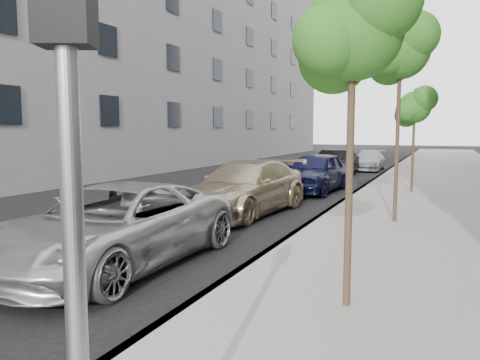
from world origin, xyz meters
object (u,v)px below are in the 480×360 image
Objects in this scene: tree_near at (355,31)px; sedan_blue at (315,172)px; sedan_black at (334,163)px; minivan at (116,226)px; tree_mid at (402,50)px; signal_pole at (72,207)px; suv at (245,187)px; tree_far at (415,107)px; sedan_rear at (369,160)px.

tree_near reaches higher than sedan_blue.
minivan is at bearing -84.08° from sedan_black.
sedan_black is at bearing 102.98° from tree_near.
tree_near is 19.96m from sedan_black.
tree_mid is 1.62× the size of signal_pole.
tree_mid is at bearing 2.16° from suv.
minivan is (-4.43, 0.62, -3.05)m from tree_near.
sedan_blue is at bearing 106.72° from tree_near.
tree_near is at bearing -69.48° from sedan_blue.
tree_mid is 1.31× the size of tree_far.
tree_near is 1.02× the size of sedan_black.
suv is 1.15× the size of sedan_blue.
signal_pole is at bearing -91.97° from tree_mid.
sedan_blue is (0.67, 11.87, 0.05)m from minivan.
signal_pole is 17.56m from sedan_blue.
tree_far is at bearing -48.61° from sedan_black.
sedan_blue is 1.09× the size of sedan_black.
sedan_black is (-0.00, 18.59, -0.04)m from minivan.
tree_near is 0.84× the size of tree_mid.
suv is (-4.42, 0.23, -3.77)m from tree_mid.
signal_pole is 0.75× the size of sedan_black.
minivan is 1.14× the size of sedan_blue.
signal_pole is at bearing -75.11° from sedan_blue.
tree_far is 4.59m from sedan_blue.
tree_mid is at bearing -54.15° from sedan_blue.
signal_pole is 0.76× the size of sedan_rear.
tree_near is 5.41m from minivan.
signal_pole is at bearing -94.70° from tree_near.
tree_far is at bearing 90.00° from tree_mid.
tree_mid is (0.00, 6.50, 0.75)m from tree_near.
sedan_blue reaches higher than suv.
suv is (-4.42, -6.27, -2.62)m from tree_far.
minivan is 1.00× the size of suv.
tree_far reaches higher than signal_pole.
signal_pole is at bearing -84.22° from sedan_rear.
sedan_blue is 6.76m from sedan_black.
minivan is 11.89m from sedan_blue.
tree_far is at bearing 11.52° from sedan_blue.
sedan_black is (-4.04, 23.90, -1.46)m from signal_pole.
sedan_black is at bearing -102.52° from sedan_rear.
sedan_black is at bearing 109.20° from tree_mid.
tree_near is at bearing -71.10° from sedan_black.
suv is at bearing 123.29° from tree_near.
suv is at bearing 177.02° from tree_mid.
tree_far is at bearing 90.00° from tree_near.
tree_far reaches higher than sedan_black.
suv is (-4.03, 11.42, -1.39)m from signal_pole.
signal_pole is 0.60× the size of minivan.
sedan_blue is (0.67, 5.76, 0.02)m from suv.
signal_pole is 12.19m from suv.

